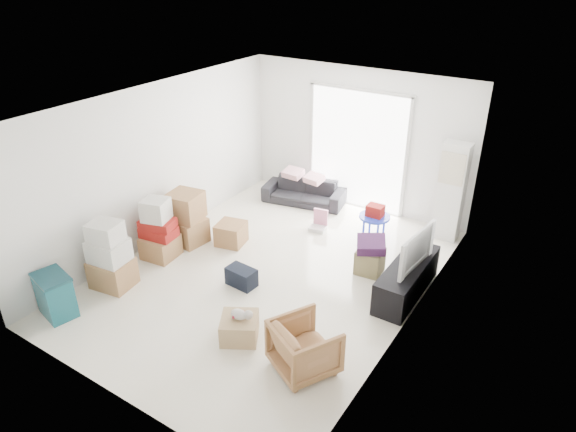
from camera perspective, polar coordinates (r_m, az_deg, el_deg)
The scene contains 21 objects.
room_shell at distance 7.48m, azimuth -2.29°, elevation 2.24°, with size 4.98×6.48×3.18m.
sliding_door at distance 9.92m, azimuth 7.66°, elevation 7.81°, with size 2.10×0.04×2.33m.
ac_tower at distance 9.17m, azimuth 17.63°, elevation 2.57°, with size 0.45×0.30×1.75m, color silver.
tv_console at distance 7.76m, azimuth 13.06°, elevation -6.84°, with size 0.46×1.52×0.51m, color black.
television at distance 7.59m, azimuth 13.31°, elevation -4.85°, with size 0.99×0.57×0.13m, color black.
sofa at distance 10.25m, azimuth 1.78°, elevation 3.11°, with size 1.61×0.47×0.63m, color #232227.
pillow_left at distance 10.28m, azimuth 0.57°, elevation 5.45°, with size 0.36×0.29×0.11m, color #D89DA9.
pillow_right at distance 10.03m, azimuth 2.93°, elevation 4.87°, with size 0.35×0.28×0.12m, color #D89DA9.
armchair at distance 6.28m, azimuth 1.87°, elevation -14.13°, with size 0.70×0.66×0.72m, color #AD764C.
storage_bins at distance 7.82m, azimuth -24.47°, elevation -8.01°, with size 0.62×0.50×0.63m.
box_stack_a at distance 8.06m, azimuth -19.17°, elevation -4.44°, with size 0.65×0.57×1.07m.
box_stack_b at distance 8.60m, azimuth -14.17°, elevation -1.78°, with size 0.61×0.56×1.04m.
box_stack_c at distance 8.96m, azimuth -11.23°, elevation -0.25°, with size 0.66×0.60×0.92m.
loose_box at distance 8.90m, azimuth -6.35°, elevation -1.94°, with size 0.46×0.46×0.38m, color #966B44.
duffel_bag at distance 7.83m, azimuth -5.20°, elevation -6.75°, with size 0.45×0.27×0.29m, color black.
ottoman at distance 8.17m, azimuth 9.08°, elevation -4.97°, with size 0.39×0.39×0.39m, color olive.
blanket at distance 8.04m, azimuth 9.22°, elevation -3.36°, with size 0.43×0.43×0.14m, color #3B1A41.
kids_table at distance 8.96m, azimuth 9.62°, elevation 0.10°, with size 0.54×0.54×0.66m.
toy_walker at distance 9.34m, azimuth 3.44°, elevation -0.90°, with size 0.32×0.29×0.38m.
wood_crate at distance 6.86m, azimuth -5.41°, elevation -12.27°, with size 0.47×0.47×0.31m, color tan.
plush_bunny at distance 6.71m, azimuth -5.22°, elevation -10.84°, with size 0.31×0.19×0.15m.
Camera 1 is at (3.91, -5.53, 4.52)m, focal length 32.00 mm.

